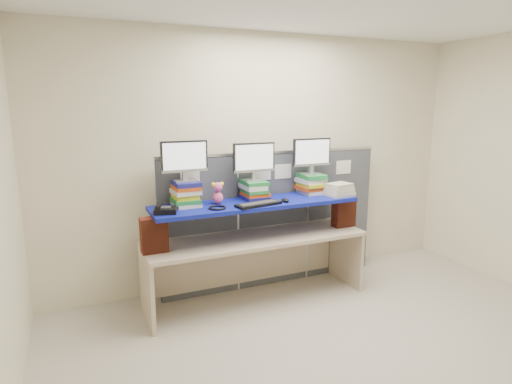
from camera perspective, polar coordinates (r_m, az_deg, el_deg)
name	(u,v)px	position (r m, az deg, el deg)	size (l,w,h in m)	color
room	(381,193)	(3.21, 16.35, -0.17)	(5.00, 4.00, 2.80)	beige
cubicle_partition	(273,218)	(4.82, 2.31, -3.50)	(2.60, 0.06, 1.53)	#3F424A
desk	(256,249)	(4.46, 0.00, -7.66)	(2.29, 0.69, 0.70)	#C4B196
brick_pier_left	(154,235)	(4.02, -13.43, -5.59)	(0.24, 0.13, 0.33)	maroon
brick_pier_right	(344,212)	(4.83, 11.61, -2.61)	(0.24, 0.13, 0.33)	maroon
blue_board	(256,204)	(4.32, 0.00, -1.55)	(2.11, 0.53, 0.04)	navy
book_stack_left	(186,194)	(4.18, -9.36, -0.21)	(0.26, 0.31, 0.24)	silver
book_stack_center	(254,190)	(4.42, -0.26, 0.28)	(0.25, 0.31, 0.19)	navy
book_stack_right	(311,184)	(4.73, 7.30, 1.13)	(0.27, 0.31, 0.22)	silver
monitor_left	(184,159)	(4.12, -9.53, 4.42)	(0.45, 0.13, 0.39)	#98989D
monitor_center	(254,159)	(4.36, -0.27, 4.37)	(0.45, 0.13, 0.39)	#98989D
monitor_right	(312,154)	(4.67, 7.44, 5.06)	(0.45, 0.13, 0.39)	#98989D
keyboard	(258,204)	(4.15, 0.33, -1.63)	(0.48, 0.24, 0.03)	black
mouse	(285,200)	(4.31, 3.91, -1.09)	(0.06, 0.12, 0.04)	black
desk_phone	(164,210)	(3.95, -12.11, -2.33)	(0.23, 0.22, 0.08)	black
headset	(217,208)	(4.05, -5.18, -2.10)	(0.17, 0.17, 0.02)	black
plush_toy	(218,193)	(4.21, -5.13, -0.11)	(0.13, 0.10, 0.22)	#D14F7C
binder_stack	(339,190)	(4.67, 11.05, 0.29)	(0.31, 0.26, 0.13)	beige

